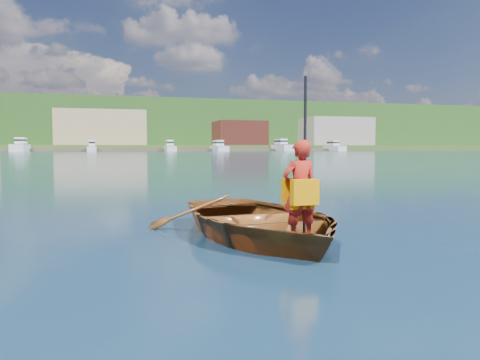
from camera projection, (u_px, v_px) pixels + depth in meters
The scene contains 8 objects.
ground at pixel (286, 242), 6.07m from camera, with size 600.00×600.00×0.00m.
rowboat at pixel (258, 220), 6.40m from camera, with size 3.00×3.94×0.76m.
child_paddler at pixel (300, 191), 5.59m from camera, with size 0.47×0.37×1.99m.
shoreline at pixel (114, 129), 232.77m from camera, with size 400.00×140.00×22.00m.
dock at pixel (101, 150), 146.95m from camera, with size 160.05×8.42×0.80m.
waterfront_buildings at pixel (93, 129), 162.06m from camera, with size 202.00×16.00×14.00m.
marina_yachts at pixel (121, 147), 143.99m from camera, with size 142.72×13.48×4.37m.
hillside_trees at pixel (16, 112), 223.68m from camera, with size 319.53×80.99×23.77m.
Camera 1 is at (-2.18, -5.62, 1.22)m, focal length 35.00 mm.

